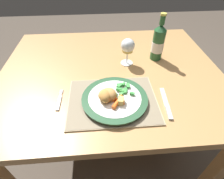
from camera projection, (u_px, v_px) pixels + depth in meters
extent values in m
plane|color=#4C4238|center=(111.00, 144.00, 1.42)|extent=(6.00, 6.00, 0.00)
cube|color=#AD7F4C|center=(111.00, 72.00, 0.93)|extent=(1.15, 0.93, 0.04)
cube|color=#AD7F4C|center=(216.00, 171.00, 0.91)|extent=(0.06, 0.06, 0.70)
cube|color=#AD7F4C|center=(45.00, 82.00, 1.45)|extent=(0.06, 0.06, 0.70)
cube|color=#AD7F4C|center=(167.00, 75.00, 1.52)|extent=(0.06, 0.06, 0.70)
cube|color=tan|center=(113.00, 101.00, 0.75)|extent=(0.38, 0.29, 0.01)
cube|color=#807259|center=(113.00, 100.00, 0.75)|extent=(0.37, 0.28, 0.00)
cylinder|color=white|center=(114.00, 100.00, 0.74)|extent=(0.23, 0.23, 0.01)
cylinder|color=#2D5638|center=(114.00, 98.00, 0.73)|extent=(0.28, 0.28, 0.01)
cylinder|color=white|center=(114.00, 97.00, 0.73)|extent=(0.22, 0.22, 0.00)
ellipsoid|color=tan|center=(106.00, 95.00, 0.71)|extent=(0.09, 0.09, 0.04)
ellipsoid|color=tan|center=(109.00, 94.00, 0.71)|extent=(0.08, 0.09, 0.05)
ellipsoid|color=#B77F3D|center=(106.00, 96.00, 0.70)|extent=(0.06, 0.08, 0.05)
cube|color=#338438|center=(126.00, 90.00, 0.76)|extent=(0.01, 0.02, 0.01)
cube|color=#4CA84C|center=(122.00, 91.00, 0.75)|extent=(0.02, 0.01, 0.01)
cube|color=green|center=(120.00, 86.00, 0.77)|extent=(0.03, 0.03, 0.01)
cube|color=green|center=(128.00, 86.00, 0.78)|extent=(0.02, 0.03, 0.01)
cube|color=#338438|center=(120.00, 85.00, 0.78)|extent=(0.03, 0.02, 0.01)
cube|color=#338438|center=(123.00, 92.00, 0.75)|extent=(0.03, 0.02, 0.01)
cube|color=#338438|center=(124.00, 84.00, 0.78)|extent=(0.02, 0.02, 0.01)
cube|color=green|center=(125.00, 92.00, 0.75)|extent=(0.01, 0.02, 0.01)
cube|color=#4CA84C|center=(113.00, 93.00, 0.74)|extent=(0.02, 0.02, 0.01)
cube|color=#338438|center=(114.00, 96.00, 0.73)|extent=(0.03, 0.03, 0.01)
cube|color=#338438|center=(132.00, 94.00, 0.74)|extent=(0.02, 0.02, 0.01)
cube|color=#338438|center=(119.00, 89.00, 0.75)|extent=(0.03, 0.02, 0.01)
cube|color=#4CA84C|center=(122.00, 94.00, 0.74)|extent=(0.02, 0.02, 0.01)
cylinder|color=orange|center=(122.00, 100.00, 0.71)|extent=(0.02, 0.04, 0.02)
cylinder|color=orange|center=(114.00, 97.00, 0.72)|extent=(0.03, 0.04, 0.02)
cylinder|color=orange|center=(115.00, 104.00, 0.69)|extent=(0.04, 0.05, 0.02)
cube|color=silver|center=(59.00, 103.00, 0.74)|extent=(0.02, 0.09, 0.01)
cube|color=silver|center=(61.00, 94.00, 0.78)|extent=(0.01, 0.02, 0.01)
cube|color=silver|center=(63.00, 91.00, 0.79)|extent=(0.00, 0.02, 0.00)
cube|color=silver|center=(62.00, 91.00, 0.79)|extent=(0.00, 0.02, 0.00)
cube|color=silver|center=(61.00, 91.00, 0.79)|extent=(0.00, 0.02, 0.00)
cube|color=silver|center=(60.00, 91.00, 0.79)|extent=(0.00, 0.02, 0.00)
cube|color=silver|center=(164.00, 97.00, 0.77)|extent=(0.03, 0.12, 0.00)
cube|color=#B2B2B7|center=(169.00, 113.00, 0.70)|extent=(0.02, 0.07, 0.01)
cylinder|color=silver|center=(127.00, 63.00, 0.96)|extent=(0.07, 0.07, 0.00)
cylinder|color=silver|center=(127.00, 57.00, 0.94)|extent=(0.01, 0.01, 0.07)
ellipsoid|color=silver|center=(128.00, 45.00, 0.89)|extent=(0.07, 0.07, 0.07)
cylinder|color=#EACC66|center=(128.00, 49.00, 0.91)|extent=(0.06, 0.06, 0.02)
cylinder|color=#23562D|center=(158.00, 45.00, 0.95)|extent=(0.06, 0.06, 0.17)
cone|color=#23562D|center=(161.00, 27.00, 0.88)|extent=(0.06, 0.06, 0.03)
cylinder|color=#23562D|center=(163.00, 20.00, 0.86)|extent=(0.03, 0.03, 0.05)
cylinder|color=#BFB74C|center=(164.00, 14.00, 0.84)|extent=(0.03, 0.03, 0.01)
cylinder|color=white|center=(157.00, 46.00, 0.95)|extent=(0.07, 0.07, 0.06)
cube|color=#E5BC66|center=(122.00, 100.00, 0.70)|extent=(0.02, 0.02, 0.02)
cube|color=#DBB256|center=(112.00, 97.00, 0.72)|extent=(0.02, 0.03, 0.02)
cube|color=#DBB256|center=(121.00, 102.00, 0.70)|extent=(0.03, 0.03, 0.03)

